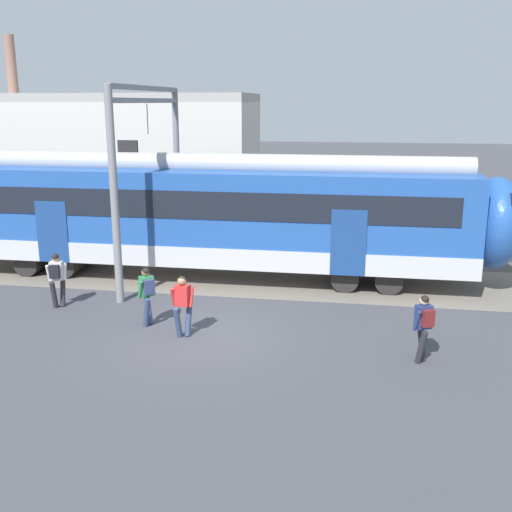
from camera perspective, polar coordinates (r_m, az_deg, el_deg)
ground_plane at (r=16.04m, az=-5.05°, el=-7.58°), size 160.00×160.00×0.00m
pedestrian_white at (r=18.77m, az=-18.45°, el=-1.80°), size 0.54×0.68×1.67m
pedestrian_green at (r=16.62m, az=-10.34°, el=-3.34°), size 0.50×0.69×1.67m
pedestrian_red at (r=15.73m, az=-6.98°, el=-4.24°), size 0.58×0.62×1.67m
pedestrian_navy at (r=14.62m, az=15.67°, el=-6.16°), size 0.51×0.71×1.67m
catenary_gantry at (r=21.14m, az=-10.16°, el=9.65°), size 0.24×6.64×6.53m
background_building at (r=31.27m, az=-14.33°, el=8.89°), size 15.07×5.00×9.20m
street_tree_left at (r=34.94m, az=-20.62°, el=11.68°), size 3.07×3.07×6.43m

